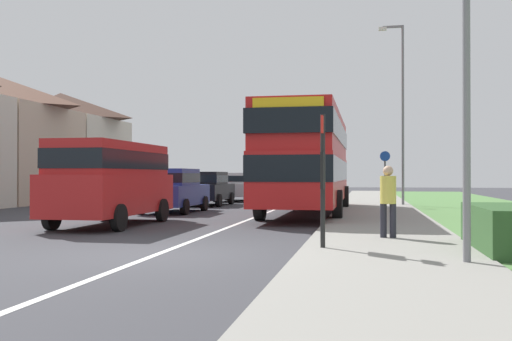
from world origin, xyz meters
TOP-DOWN VIEW (x-y plane):
  - ground_plane at (0.00, 0.00)m, footprint 120.00×120.00m
  - lane_marking_centre at (0.00, 8.00)m, footprint 0.14×60.00m
  - pavement_near_side at (4.20, 6.00)m, footprint 3.20×68.00m
  - roadside_hedge at (6.30, 1.07)m, footprint 1.10×3.06m
  - double_decker_bus at (1.65, 11.31)m, footprint 2.80×11.24m
  - parked_van_red at (-3.47, 5.48)m, footprint 2.11×5.16m
  - parked_car_blue at (-3.61, 11.32)m, footprint 1.90×4.14m
  - parked_car_black at (-3.75, 16.58)m, footprint 1.97×3.98m
  - parked_car_silver at (-3.46, 21.51)m, footprint 1.95×4.10m
  - pedestrian_at_stop at (4.26, 2.62)m, footprint 0.34×0.34m
  - bus_stop_sign at (3.00, 0.67)m, footprint 0.09×0.52m
  - cycle_route_sign at (4.62, 15.70)m, footprint 0.44×0.08m
  - street_lamp_mid at (5.36, 16.90)m, footprint 1.14×0.20m

SIDE VIEW (x-z plane):
  - ground_plane at x=0.00m, z-range 0.00..0.00m
  - lane_marking_centre at x=0.00m, z-range 0.00..0.01m
  - pavement_near_side at x=4.20m, z-range 0.00..0.12m
  - roadside_hedge at x=6.30m, z-range 0.00..0.90m
  - parked_car_silver at x=-3.46m, z-range 0.08..1.67m
  - parked_car_black at x=-3.75m, z-range 0.08..1.71m
  - parked_car_blue at x=-3.61m, z-range 0.08..1.79m
  - pedestrian_at_stop at x=4.26m, z-range 0.14..1.81m
  - parked_van_red at x=-3.47m, z-range 0.21..2.61m
  - cycle_route_sign at x=4.62m, z-range 0.17..2.69m
  - bus_stop_sign at x=3.00m, z-range 0.24..2.84m
  - double_decker_bus at x=1.65m, z-range 0.29..3.99m
  - street_lamp_mid at x=5.36m, z-range 0.56..8.90m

